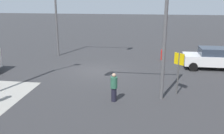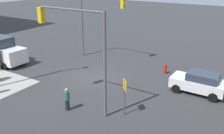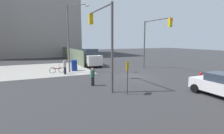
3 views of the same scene
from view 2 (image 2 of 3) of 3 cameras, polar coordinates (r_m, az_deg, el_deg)
The scene contains 8 objects.
ground_plane at distance 21.48m, azimuth -4.73°, elevation -2.37°, with size 120.00×120.00×0.00m, color #333335.
traffic_signal_nw_corner at distance 15.19m, azimuth -7.97°, elevation 6.19°, with size 5.27×0.36×6.50m.
traffic_signal_se_corner at distance 25.18m, azimuth -3.38°, elevation 12.01°, with size 5.25×0.36×6.50m.
warning_sign_two_way at distance 15.24m, azimuth 2.90°, elevation -5.54°, with size 0.48×0.48×2.40m.
fire_hydrant at distance 22.50m, azimuth 12.07°, elevation -0.35°, with size 0.26×0.26×0.94m.
hatchback_white at distance 19.47m, azimuth 19.28°, elevation -3.31°, with size 3.85×2.02×1.62m.
van_white_delivery at distance 26.84m, azimuth -24.13°, elevation 3.47°, with size 5.40×2.32×2.62m.
pedestrian_crossing at distance 16.39m, azimuth -10.24°, elevation -7.21°, with size 0.36×0.36×1.54m.
Camera 2 is at (-12.13, 15.65, 8.32)m, focal length 40.00 mm.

